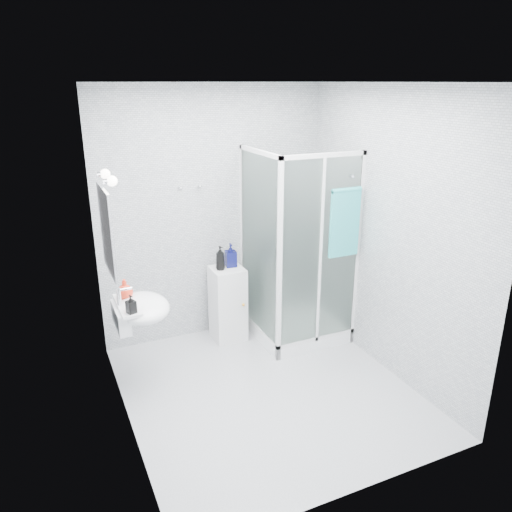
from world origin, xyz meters
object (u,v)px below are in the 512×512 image
wall_basin (139,309)px  hand_towel (345,221)px  soap_dispenser_orange (125,289)px  shower_enclosure (293,299)px  shampoo_bottle_b (231,255)px  soap_dispenser_black (131,304)px  storage_cabinet (228,304)px  shampoo_bottle_a (220,258)px

wall_basin → hand_towel: (1.96, -0.09, 0.57)m
soap_dispenser_orange → shower_enclosure: bearing=6.8°
shower_enclosure → shampoo_bottle_b: bearing=150.6°
soap_dispenser_black → hand_towel: bearing=2.9°
wall_basin → soap_dispenser_black: bearing=-116.2°
storage_cabinet → soap_dispenser_black: soap_dispenser_black is taller
wall_basin → shampoo_bottle_a: bearing=31.9°
shampoo_bottle_a → soap_dispenser_black: size_ratio=1.65×
shampoo_bottle_a → shampoo_bottle_b: size_ratio=1.03×
shampoo_bottle_b → soap_dispenser_orange: shampoo_bottle_b is taller
storage_cabinet → hand_towel: hand_towel is taller
shampoo_bottle_a → soap_dispenser_orange: shampoo_bottle_a is taller
hand_towel → soap_dispenser_orange: (-2.05, 0.19, -0.41)m
wall_basin → soap_dispenser_black: 0.25m
wall_basin → shampoo_bottle_a: shampoo_bottle_a is taller
storage_cabinet → shampoo_bottle_a: shampoo_bottle_a is taller
shampoo_bottle_a → wall_basin: bearing=-148.1°
shampoo_bottle_a → soap_dispenser_black: shampoo_bottle_a is taller
hand_towel → soap_dispenser_black: 2.10m
shampoo_bottle_a → shampoo_bottle_b: (0.13, 0.05, -0.00)m
soap_dispenser_orange → hand_towel: bearing=-5.4°
soap_dispenser_orange → soap_dispenser_black: (-0.01, -0.30, -0.01)m
hand_towel → shampoo_bottle_b: 1.22m
hand_towel → wall_basin: bearing=177.5°
shampoo_bottle_a → shampoo_bottle_b: shampoo_bottle_a is taller
soap_dispenser_orange → soap_dispenser_black: 0.30m
shampoo_bottle_b → soap_dispenser_orange: 1.29m
shower_enclosure → soap_dispenser_black: size_ratio=13.23×
storage_cabinet → hand_towel: size_ratio=1.20×
shower_enclosure → storage_cabinet: (-0.63, 0.28, -0.05)m
storage_cabinet → soap_dispenser_orange: size_ratio=4.57×
wall_basin → shampoo_bottle_b: shampoo_bottle_b is taller
shampoo_bottle_b → soap_dispenser_black: size_ratio=1.61×
shampoo_bottle_b → wall_basin: bearing=-149.5°
hand_towel → shampoo_bottle_a: size_ratio=2.66×
wall_basin → storage_cabinet: size_ratio=0.70×
shower_enclosure → shampoo_bottle_b: (-0.57, 0.32, 0.47)m
storage_cabinet → soap_dispenser_black: size_ratio=5.26×
wall_basin → shampoo_bottle_b: size_ratio=2.30×
soap_dispenser_black → storage_cabinet: bearing=35.0°
wall_basin → soap_dispenser_orange: size_ratio=3.22×
shampoo_bottle_b → storage_cabinet: bearing=-143.8°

